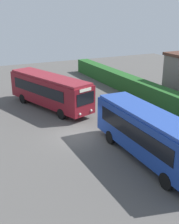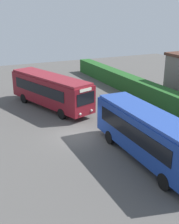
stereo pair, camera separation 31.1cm
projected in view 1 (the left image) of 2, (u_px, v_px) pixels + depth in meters
name	position (u px, v px, depth m)	size (l,w,h in m)	color
ground_plane	(78.00, 136.00, 23.23)	(64.00, 64.00, 0.00)	#514F4C
bus_maroon	(49.00, 90.00, 28.95)	(10.61, 5.56, 3.31)	maroon
bus_blue	(150.00, 134.00, 19.08)	(10.52, 2.65, 3.29)	navy
person_left	(162.00, 135.00, 21.27)	(0.29, 0.43, 1.68)	olive
traffic_cone	(75.00, 89.00, 35.38)	(0.36, 0.36, 0.60)	orange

